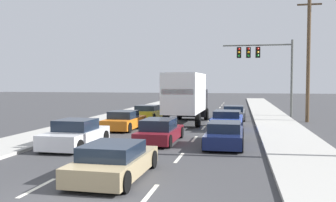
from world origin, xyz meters
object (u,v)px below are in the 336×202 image
Objects in this scene: car_maroon at (160,132)px; car_tan at (114,161)px; car_white at (76,135)px; car_gray at (234,113)px; car_orange at (124,121)px; traffic_signal_mast at (260,58)px; car_blue at (227,120)px; utility_pole_mid at (308,58)px; box_truck at (187,95)px; car_navy at (225,135)px; car_yellow at (148,113)px.

car_maroon is 7.06m from car_tan.
car_white is 0.96× the size of car_maroon.
car_maroon is 13.10m from car_gray.
traffic_signal_mast reaches higher than car_orange.
car_blue is 0.43× the size of utility_pole_mid.
utility_pole_mid is (5.65, -1.09, 4.45)m from car_gray.
car_white is at bearing -109.24° from box_truck.
car_tan is (3.69, -4.87, -0.06)m from car_white.
box_truck is at bearing 48.19° from car_orange.
traffic_signal_mast is (9.39, 17.69, 4.68)m from car_white.
car_tan is 0.61× the size of traffic_signal_mast.
car_tan is at bearing -115.72° from car_navy.
car_gray is 7.28m from utility_pole_mid.
car_yellow reaches higher than car_tan.
car_white reaches higher than car_maroon.
car_white reaches higher than car_orange.
box_truck is 1.85× the size of car_blue.
car_navy is 0.67× the size of traffic_signal_mast.
car_yellow is at bearing 101.14° from car_tan.
traffic_signal_mast is at bearing 52.42° from car_gray.
car_blue is (3.16, 13.03, 0.04)m from car_tan.
car_gray is 5.98m from traffic_signal_mast.
car_yellow is at bearing 90.78° from car_orange.
car_tan is (-0.07, -15.65, -1.58)m from box_truck.
car_maroon is 17.19m from traffic_signal_mast.
utility_pole_mid reaches higher than car_blue.
car_navy is at bearing -70.15° from box_truck.
car_orange is 0.57× the size of box_truck.
car_gray is (3.47, 19.67, -0.02)m from car_tan.
car_tan is at bearing -78.86° from car_yellow.
car_yellow is at bearing 107.52° from car_maroon.
car_navy is at bearing -59.02° from car_yellow.
box_truck is (3.76, 10.78, 1.52)m from car_white.
traffic_signal_mast is at bearing 62.04° from car_white.
car_gray is at bearing 74.31° from car_maroon.
car_maroon is 15.38m from utility_pole_mid.
car_yellow is at bearing 142.54° from car_blue.
car_yellow is at bearing 145.12° from box_truck.
car_white is 0.42× the size of utility_pole_mid.
car_orange and car_maroon have the same top height.
car_maroon is at bearing 90.55° from car_tan.
car_maroon is 1.02× the size of car_tan.
car_maroon is 6.78m from car_blue.
traffic_signal_mast is at bearing 49.84° from car_orange.
car_maroon is 0.94× the size of car_gray.
car_white is at bearing -117.96° from traffic_signal_mast.
car_orange reaches higher than car_gray.
utility_pole_mid reaches higher than car_yellow.
car_yellow is 8.50m from car_blue.
car_blue is at bearing 90.98° from car_navy.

